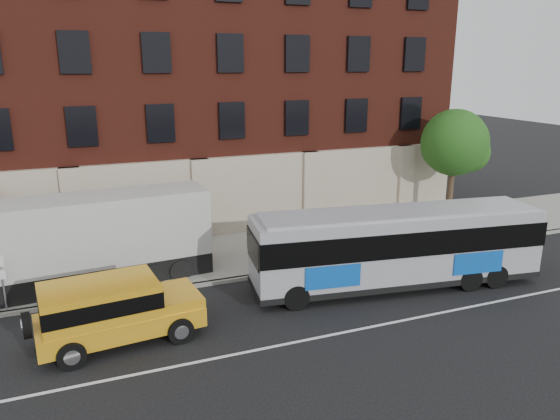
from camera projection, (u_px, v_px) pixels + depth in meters
name	position (u px, v px, depth m)	size (l,w,h in m)	color
ground	(290.00, 352.00, 16.54)	(120.00, 120.00, 0.00)	black
sidewalk	(216.00, 256.00, 24.59)	(60.00, 6.00, 0.15)	gray
kerb	(235.00, 279.00, 21.90)	(60.00, 0.25, 0.15)	gray
lane_line	(284.00, 344.00, 16.98)	(60.00, 0.12, 0.01)	silver
building	(176.00, 83.00, 29.66)	(30.00, 12.10, 15.00)	#591F15
sign_pole	(2.00, 276.00, 18.67)	(0.30, 0.20, 2.50)	gray
street_tree	(455.00, 145.00, 28.61)	(3.60, 3.60, 6.20)	#3C2B1E
city_bus	(397.00, 245.00, 20.95)	(11.84, 4.03, 3.18)	#999AA2
yellow_suv	(111.00, 308.00, 16.86)	(5.53, 2.79, 2.07)	orange
shipping_container	(67.00, 246.00, 20.64)	(11.24, 3.09, 3.70)	black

